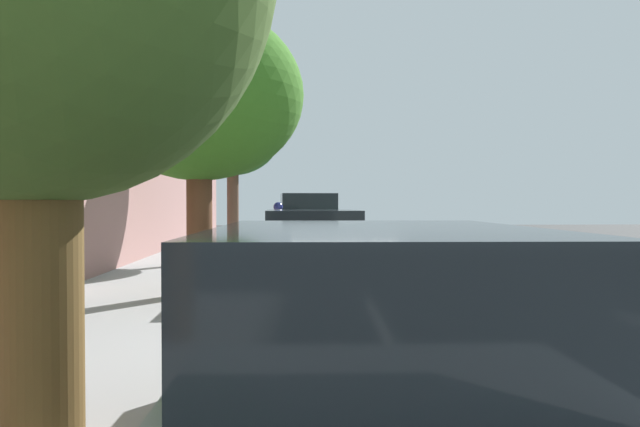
{
  "coord_description": "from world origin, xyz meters",
  "views": [
    {
      "loc": [
        1.29,
        12.41,
        1.64
      ],
      "look_at": [
        0.53,
        -1.37,
        1.38
      ],
      "focal_mm": 31.46,
      "sensor_mm": 36.0,
      "label": 1
    }
  ],
  "objects_px": {
    "bicycle_at_curb": "(285,252)",
    "street_tree_near_cyclist": "(233,134)",
    "fire_hydrant": "(245,252)",
    "parked_sedan_silver_mid": "(375,383)",
    "parked_pickup_green_nearest": "(306,225)",
    "street_tree_mid_block": "(199,96)",
    "parked_sedan_tan_second": "(311,254)",
    "cyclist_with_backpack": "(277,227)"
  },
  "relations": [
    {
      "from": "parked_sedan_tan_second",
      "to": "bicycle_at_curb",
      "type": "relative_size",
      "value": 3.17
    },
    {
      "from": "parked_sedan_silver_mid",
      "to": "street_tree_mid_block",
      "type": "xyz_separation_m",
      "value": [
        1.91,
        -6.69,
        2.66
      ]
    },
    {
      "from": "parked_sedan_silver_mid",
      "to": "cyclist_with_backpack",
      "type": "distance_m",
      "value": 12.31
    },
    {
      "from": "cyclist_with_backpack",
      "to": "parked_sedan_tan_second",
      "type": "bearing_deg",
      "value": 97.55
    },
    {
      "from": "bicycle_at_curb",
      "to": "cyclist_with_backpack",
      "type": "relative_size",
      "value": 0.84
    },
    {
      "from": "bicycle_at_curb",
      "to": "street_tree_near_cyclist",
      "type": "distance_m",
      "value": 3.42
    },
    {
      "from": "parked_pickup_green_nearest",
      "to": "cyclist_with_backpack",
      "type": "xyz_separation_m",
      "value": [
        0.88,
        3.76,
        0.11
      ]
    },
    {
      "from": "cyclist_with_backpack",
      "to": "street_tree_near_cyclist",
      "type": "relative_size",
      "value": 0.37
    },
    {
      "from": "parked_sedan_tan_second",
      "to": "bicycle_at_curb",
      "type": "distance_m",
      "value": 4.87
    },
    {
      "from": "parked_sedan_silver_mid",
      "to": "street_tree_mid_block",
      "type": "bearing_deg",
      "value": -74.06
    },
    {
      "from": "parked_pickup_green_nearest",
      "to": "bicycle_at_curb",
      "type": "height_order",
      "value": "parked_pickup_green_nearest"
    },
    {
      "from": "fire_hydrant",
      "to": "parked_sedan_silver_mid",
      "type": "bearing_deg",
      "value": 98.15
    },
    {
      "from": "parked_sedan_silver_mid",
      "to": "cyclist_with_backpack",
      "type": "relative_size",
      "value": 2.66
    },
    {
      "from": "parked_sedan_tan_second",
      "to": "cyclist_with_backpack",
      "type": "distance_m",
      "value": 5.35
    },
    {
      "from": "bicycle_at_curb",
      "to": "street_tree_mid_block",
      "type": "relative_size",
      "value": 0.29
    },
    {
      "from": "parked_sedan_silver_mid",
      "to": "street_tree_near_cyclist",
      "type": "xyz_separation_m",
      "value": [
        1.91,
        -12.25,
        2.71
      ]
    },
    {
      "from": "cyclist_with_backpack",
      "to": "bicycle_at_curb",
      "type": "bearing_deg",
      "value": 115.24
    },
    {
      "from": "parked_pickup_green_nearest",
      "to": "fire_hydrant",
      "type": "xyz_separation_m",
      "value": [
        1.56,
        6.2,
        -0.34
      ]
    },
    {
      "from": "parked_pickup_green_nearest",
      "to": "parked_sedan_tan_second",
      "type": "height_order",
      "value": "parked_pickup_green_nearest"
    },
    {
      "from": "parked_sedan_tan_second",
      "to": "street_tree_near_cyclist",
      "type": "bearing_deg",
      "value": -70.35
    },
    {
      "from": "parked_sedan_tan_second",
      "to": "bicycle_at_curb",
      "type": "xyz_separation_m",
      "value": [
        0.48,
        -4.83,
        -0.37
      ]
    },
    {
      "from": "parked_pickup_green_nearest",
      "to": "cyclist_with_backpack",
      "type": "relative_size",
      "value": 3.24
    },
    {
      "from": "fire_hydrant",
      "to": "parked_pickup_green_nearest",
      "type": "bearing_deg",
      "value": -104.1
    },
    {
      "from": "parked_pickup_green_nearest",
      "to": "street_tree_mid_block",
      "type": "height_order",
      "value": "street_tree_mid_block"
    },
    {
      "from": "street_tree_near_cyclist",
      "to": "parked_pickup_green_nearest",
      "type": "bearing_deg",
      "value": -118.49
    },
    {
      "from": "parked_sedan_tan_second",
      "to": "parked_sedan_silver_mid",
      "type": "xyz_separation_m",
      "value": [
        -0.03,
        6.99,
        0.0
      ]
    },
    {
      "from": "bicycle_at_curb",
      "to": "fire_hydrant",
      "type": "xyz_separation_m",
      "value": [
        0.9,
        1.98,
        0.18
      ]
    },
    {
      "from": "bicycle_at_curb",
      "to": "street_tree_near_cyclist",
      "type": "relative_size",
      "value": 0.31
    },
    {
      "from": "fire_hydrant",
      "to": "street_tree_near_cyclist",
      "type": "bearing_deg",
      "value": -78.27
    },
    {
      "from": "parked_pickup_green_nearest",
      "to": "bicycle_at_curb",
      "type": "xyz_separation_m",
      "value": [
        0.66,
        4.22,
        -0.52
      ]
    },
    {
      "from": "parked_pickup_green_nearest",
      "to": "fire_hydrant",
      "type": "distance_m",
      "value": 6.4
    },
    {
      "from": "parked_pickup_green_nearest",
      "to": "parked_sedan_tan_second",
      "type": "distance_m",
      "value": 9.06
    },
    {
      "from": "parked_pickup_green_nearest",
      "to": "parked_sedan_silver_mid",
      "type": "distance_m",
      "value": 16.04
    },
    {
      "from": "parked_sedan_tan_second",
      "to": "street_tree_mid_block",
      "type": "bearing_deg",
      "value": 9.11
    },
    {
      "from": "cyclist_with_backpack",
      "to": "fire_hydrant",
      "type": "height_order",
      "value": "cyclist_with_backpack"
    },
    {
      "from": "parked_sedan_tan_second",
      "to": "street_tree_mid_block",
      "type": "height_order",
      "value": "street_tree_mid_block"
    },
    {
      "from": "bicycle_at_curb",
      "to": "cyclist_with_backpack",
      "type": "xyz_separation_m",
      "value": [
        0.22,
        -0.47,
        0.64
      ]
    },
    {
      "from": "parked_sedan_silver_mid",
      "to": "street_tree_near_cyclist",
      "type": "distance_m",
      "value": 12.69
    },
    {
      "from": "street_tree_near_cyclist",
      "to": "fire_hydrant",
      "type": "relative_size",
      "value": 5.34
    },
    {
      "from": "bicycle_at_curb",
      "to": "fire_hydrant",
      "type": "relative_size",
      "value": 1.66
    },
    {
      "from": "parked_pickup_green_nearest",
      "to": "street_tree_near_cyclist",
      "type": "xyz_separation_m",
      "value": [
        2.06,
        3.79,
        2.57
      ]
    },
    {
      "from": "parked_sedan_tan_second",
      "to": "fire_hydrant",
      "type": "relative_size",
      "value": 5.27
    }
  ]
}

